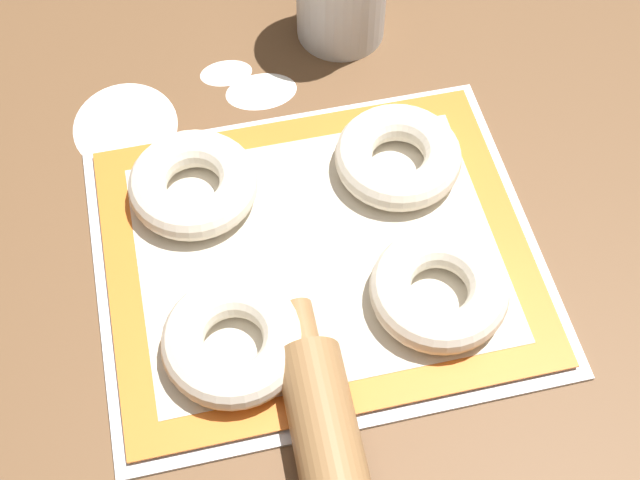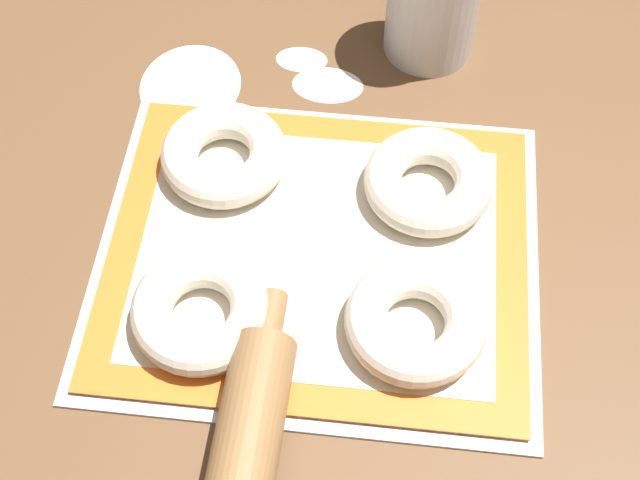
% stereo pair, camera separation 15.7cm
% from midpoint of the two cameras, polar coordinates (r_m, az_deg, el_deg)
% --- Properties ---
extents(ground_plane, '(2.80, 2.80, 0.00)m').
position_cam_midpoint_polar(ground_plane, '(0.91, 4.84, -0.98)').
color(ground_plane, brown).
extents(baking_tray, '(0.44, 0.38, 0.01)m').
position_cam_midpoint_polar(baking_tray, '(0.90, 4.96, -1.64)').
color(baking_tray, silver).
rests_on(baking_tray, ground_plane).
extents(baking_mat, '(0.42, 0.35, 0.00)m').
position_cam_midpoint_polar(baking_mat, '(0.89, 4.99, -1.46)').
color(baking_mat, orange).
rests_on(baking_mat, baking_tray).
extents(bagel_front_left, '(0.13, 0.13, 0.04)m').
position_cam_midpoint_polar(bagel_front_left, '(0.83, -2.34, -5.31)').
color(bagel_front_left, silver).
rests_on(bagel_front_left, baking_mat).
extents(bagel_front_right, '(0.13, 0.13, 0.04)m').
position_cam_midpoint_polar(bagel_front_right, '(0.84, 11.47, -5.89)').
color(bagel_front_right, silver).
rests_on(bagel_front_right, baking_mat).
extents(bagel_back_left, '(0.13, 0.13, 0.04)m').
position_cam_midpoint_polar(bagel_back_left, '(0.93, -1.45, 4.86)').
color(bagel_back_left, silver).
rests_on(bagel_back_left, baking_mat).
extents(bagel_back_right, '(0.13, 0.13, 0.04)m').
position_cam_midpoint_polar(bagel_back_right, '(0.93, 11.74, 3.05)').
color(bagel_back_right, silver).
rests_on(bagel_back_right, baking_mat).
extents(flour_patch_near, '(0.08, 0.06, 0.00)m').
position_cam_midpoint_polar(flour_patch_near, '(1.04, 4.83, 9.38)').
color(flour_patch_near, white).
rests_on(flour_patch_near, ground_plane).
extents(flour_patch_far, '(0.06, 0.04, 0.00)m').
position_cam_midpoint_polar(flour_patch_far, '(1.06, 3.05, 11.02)').
color(flour_patch_far, white).
rests_on(flour_patch_far, ground_plane).
extents(flour_patch_side, '(0.12, 0.13, 0.00)m').
position_cam_midpoint_polar(flour_patch_side, '(1.04, -4.07, 9.40)').
color(flour_patch_side, white).
rests_on(flour_patch_side, ground_plane).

